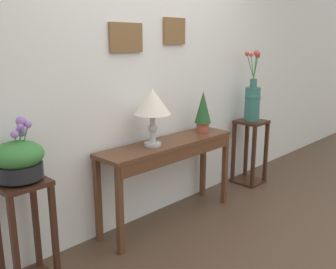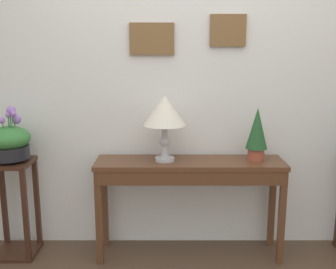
{
  "view_description": "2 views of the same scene",
  "coord_description": "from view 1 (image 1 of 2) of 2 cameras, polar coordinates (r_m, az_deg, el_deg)",
  "views": [
    {
      "loc": [
        -2.23,
        -1.08,
        1.6
      ],
      "look_at": [
        -0.01,
        1.1,
        0.82
      ],
      "focal_mm": 40.09,
      "sensor_mm": 36.0,
      "label": 1
    },
    {
      "loc": [
        -0.14,
        -1.74,
        1.56
      ],
      "look_at": [
        -0.14,
        1.17,
        0.93
      ],
      "focal_mm": 43.29,
      "sensor_mm": 36.0,
      "label": 2
    }
  ],
  "objects": [
    {
      "name": "potted_plant_on_console",
      "position": [
        3.58,
        5.34,
        3.71
      ],
      "size": [
        0.16,
        0.16,
        0.39
      ],
      "color": "#9E4733",
      "rests_on": "console_table"
    },
    {
      "name": "pedestal_stand_left",
      "position": [
        2.69,
        -20.76,
        -14.01
      ],
      "size": [
        0.31,
        0.31,
        0.75
      ],
      "color": "#381E14",
      "rests_on": "ground"
    },
    {
      "name": "table_lamp",
      "position": [
        3.07,
        -2.4,
        4.72
      ],
      "size": [
        0.31,
        0.31,
        0.48
      ],
      "color": "#B7B7BC",
      "rests_on": "console_table"
    },
    {
      "name": "back_wall_with_art",
      "position": [
        3.34,
        -3.47,
        10.63
      ],
      "size": [
        9.0,
        0.13,
        2.8
      ],
      "color": "silver",
      "rests_on": "ground"
    },
    {
      "name": "console_table",
      "position": [
        3.28,
        0.32,
        -2.96
      ],
      "size": [
        1.39,
        0.34,
        0.75
      ],
      "color": "#56331E",
      "rests_on": "ground"
    },
    {
      "name": "pedestal_stand_right",
      "position": [
        4.38,
        12.31,
        -2.62
      ],
      "size": [
        0.31,
        0.31,
        0.74
      ],
      "color": "#381E14",
      "rests_on": "ground"
    },
    {
      "name": "flower_vase_tall_right",
      "position": [
        4.24,
        12.73,
        5.3
      ],
      "size": [
        0.17,
        0.19,
        0.77
      ],
      "color": "#2D665B",
      "rests_on": "pedestal_stand_right"
    },
    {
      "name": "planter_bowl_wide_left",
      "position": [
        2.5,
        -21.76,
        -3.46
      ],
      "size": [
        0.31,
        0.31,
        0.41
      ],
      "color": "black",
      "rests_on": "pedestal_stand_left"
    }
  ]
}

